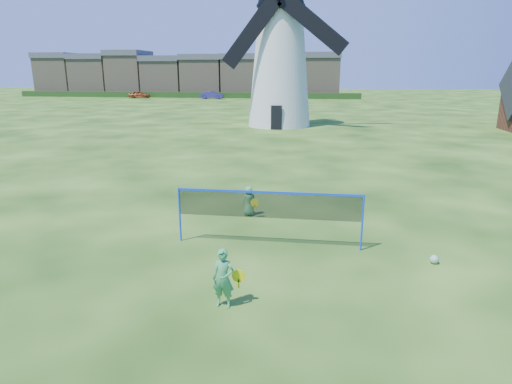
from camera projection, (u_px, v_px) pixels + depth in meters
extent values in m
plane|color=black|center=(246.00, 250.00, 11.72)|extent=(220.00, 220.00, 0.00)
ellipsoid|color=black|center=(281.00, 6.00, 35.51)|extent=(3.84, 3.84, 2.88)
cylinder|color=black|center=(281.00, 6.00, 35.51)|extent=(3.98, 3.98, 0.16)
cube|color=black|center=(276.00, 118.00, 35.37)|extent=(0.89, 0.11, 1.95)
cube|color=black|center=(278.00, 74.00, 34.96)|extent=(0.62, 0.11, 0.80)
cube|color=black|center=(279.00, 36.00, 34.60)|extent=(0.53, 0.11, 0.71)
cube|color=black|center=(251.00, 32.00, 34.39)|extent=(4.81, 0.09, 5.66)
cube|color=black|center=(313.00, 24.00, 33.59)|extent=(5.66, 0.09, 4.81)
cylinder|color=blue|center=(180.00, 215.00, 12.19)|extent=(0.05, 0.05, 1.55)
cylinder|color=blue|center=(362.00, 223.00, 11.53)|extent=(0.05, 0.05, 1.55)
cube|color=black|center=(269.00, 206.00, 11.76)|extent=(5.00, 0.02, 0.70)
cube|color=blue|center=(269.00, 192.00, 11.66)|extent=(5.00, 0.02, 0.06)
imported|color=#3C9658|center=(223.00, 278.00, 8.78)|extent=(0.48, 0.34, 1.25)
cylinder|color=#FBEE0D|center=(239.00, 276.00, 8.92)|extent=(0.28, 0.02, 0.28)
cube|color=#FBEE0D|center=(239.00, 284.00, 8.96)|extent=(0.03, 0.02, 0.20)
imported|color=#4C9F52|center=(249.00, 201.00, 14.43)|extent=(0.57, 0.48, 1.00)
cylinder|color=#FBEE0D|center=(255.00, 203.00, 14.19)|extent=(0.28, 0.02, 0.28)
cube|color=#FBEE0D|center=(255.00, 208.00, 14.24)|extent=(0.03, 0.02, 0.20)
sphere|color=green|center=(434.00, 259.00, 10.89)|extent=(0.22, 0.22, 0.22)
cube|color=gray|center=(61.00, 77.00, 85.94)|extent=(6.72, 8.00, 6.94)
cube|color=#4C4C54|center=(59.00, 56.00, 84.87)|extent=(7.02, 8.40, 1.00)
cube|color=gray|center=(95.00, 78.00, 85.01)|extent=(7.04, 8.00, 6.72)
cube|color=#4C4C54|center=(93.00, 57.00, 83.98)|extent=(7.34, 8.40, 1.00)
cube|color=gray|center=(130.00, 76.00, 83.99)|extent=(6.56, 8.00, 7.32)
cube|color=#4C4C54|center=(128.00, 53.00, 82.87)|extent=(6.86, 8.40, 1.00)
cube|color=gray|center=(166.00, 79.00, 83.17)|extent=(7.23, 8.00, 6.30)
cube|color=#4C4C54|center=(165.00, 59.00, 82.19)|extent=(7.53, 8.40, 1.00)
cube|color=gray|center=(204.00, 78.00, 82.14)|extent=(7.30, 8.00, 6.54)
cube|color=#4C4C54|center=(204.00, 57.00, 81.12)|extent=(7.60, 8.40, 1.00)
cube|color=gray|center=(242.00, 78.00, 81.17)|extent=(6.49, 8.00, 6.59)
cube|color=#4C4C54|center=(242.00, 57.00, 80.15)|extent=(6.79, 8.40, 1.00)
cube|color=gray|center=(278.00, 77.00, 80.24)|extent=(6.25, 8.00, 6.94)
cube|color=#4C4C54|center=(278.00, 55.00, 79.17)|extent=(6.55, 8.40, 1.00)
cube|color=gray|center=(317.00, 78.00, 79.30)|extent=(7.70, 8.00, 6.77)
cube|color=#4C4C54|center=(318.00, 56.00, 78.25)|extent=(8.00, 8.40, 1.00)
cube|color=#193814|center=(183.00, 95.00, 77.48)|extent=(62.00, 0.80, 1.00)
imported|color=brown|center=(139.00, 95.00, 76.16)|extent=(3.89, 2.06, 1.26)
imported|color=navy|center=(212.00, 95.00, 74.04)|extent=(3.94, 1.39, 1.30)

